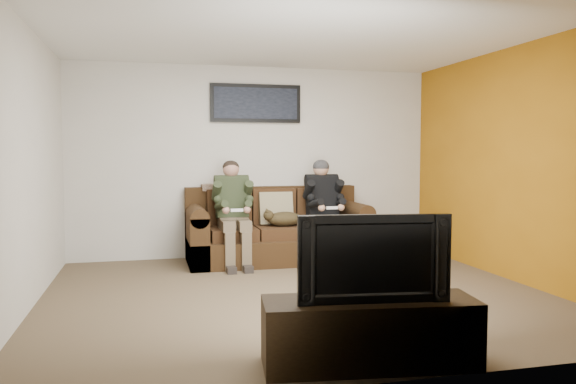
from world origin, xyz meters
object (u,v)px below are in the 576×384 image
object	(u,v)px
sofa	(277,233)
person_right	(325,204)
person_left	(233,206)
cat	(283,219)
framed_poster	(256,103)
tv_stand	(370,332)
television	(371,256)

from	to	relation	value
sofa	person_right	distance (m)	0.75
person_left	cat	size ratio (longest dim) A/B	2.01
sofa	framed_poster	world-z (taller)	framed_poster
person_right	framed_poster	xyz separation A→B (m)	(-0.81, 0.58, 1.34)
sofa	person_right	size ratio (longest dim) A/B	1.76
person_left	framed_poster	distance (m)	1.52
cat	tv_stand	bearing A→B (deg)	-94.28
tv_stand	television	distance (m)	0.51
framed_poster	person_left	bearing A→B (deg)	-125.10
cat	television	xyz separation A→B (m)	(-0.27, -3.61, 0.17)
person_left	framed_poster	size ratio (longest dim) A/B	1.06
person_left	television	bearing A→B (deg)	-83.82
cat	television	bearing A→B (deg)	-94.28
sofa	cat	bearing A→B (deg)	-73.23
person_left	framed_poster	xyz separation A→B (m)	(0.41, 0.58, 1.35)
person_left	person_right	bearing A→B (deg)	0.02
cat	framed_poster	bearing A→B (deg)	114.46
person_left	cat	xyz separation A→B (m)	(0.66, 0.03, -0.18)
sofa	person_right	world-z (taller)	person_right
cat	tv_stand	world-z (taller)	cat
cat	person_right	bearing A→B (deg)	-2.71
person_left	tv_stand	world-z (taller)	person_left
person_right	television	bearing A→B (deg)	-102.97
sofa	tv_stand	xyz separation A→B (m)	(-0.22, -3.78, -0.14)
person_left	television	world-z (taller)	person_left
tv_stand	framed_poster	bearing A→B (deg)	97.02
sofa	tv_stand	distance (m)	3.79
tv_stand	television	world-z (taller)	television
sofa	television	world-z (taller)	television
sofa	cat	xyz separation A→B (m)	(0.05, -0.17, 0.21)
television	person_right	bearing A→B (deg)	84.30
sofa	person_left	bearing A→B (deg)	-161.97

